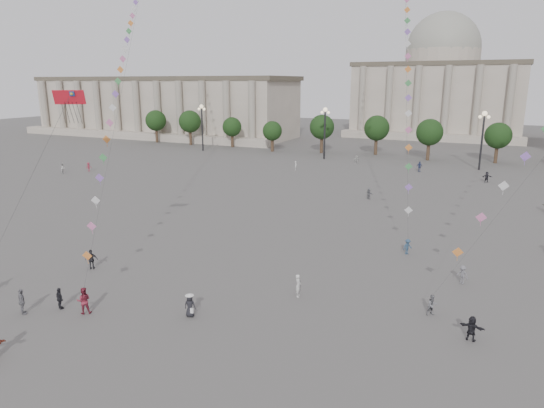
% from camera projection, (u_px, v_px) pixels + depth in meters
% --- Properties ---
extents(ground, '(360.00, 360.00, 0.00)m').
position_uv_depth(ground, '(194.00, 314.00, 33.76)').
color(ground, '#504D4B').
rests_on(ground, ground).
extents(hall_west, '(84.00, 26.22, 17.20)m').
position_uv_depth(hall_west, '(161.00, 107.00, 145.06)').
color(hall_west, '#A79D8C').
rests_on(hall_west, ground).
extents(hall_central, '(48.30, 34.30, 35.50)m').
position_uv_depth(hall_central, '(440.00, 87.00, 143.58)').
color(hall_central, '#A79D8C').
rests_on(hall_central, ground).
extents(tree_row, '(137.12, 5.12, 8.00)m').
position_uv_depth(tree_row, '(406.00, 133.00, 100.83)').
color(tree_row, '#3B291D').
rests_on(tree_row, ground).
extents(lamp_post_far_west, '(2.00, 0.90, 10.65)m').
position_uv_depth(lamp_post_far_west, '(202.00, 119.00, 111.96)').
color(lamp_post_far_west, '#262628').
rests_on(lamp_post_far_west, ground).
extents(lamp_post_mid_west, '(2.00, 0.90, 10.65)m').
position_uv_depth(lamp_post_mid_west, '(325.00, 124.00, 99.55)').
color(lamp_post_mid_west, '#262628').
rests_on(lamp_post_mid_west, ground).
extents(lamp_post_mid_east, '(2.00, 0.90, 10.65)m').
position_uv_depth(lamp_post_mid_east, '(483.00, 130.00, 87.13)').
color(lamp_post_mid_east, '#262628').
rests_on(lamp_post_mid_east, ground).
extents(person_crowd_0, '(1.16, 0.98, 1.86)m').
position_uv_depth(person_crowd_0, '(419.00, 167.00, 86.94)').
color(person_crowd_0, navy).
rests_on(person_crowd_0, ground).
extents(person_crowd_1, '(1.00, 1.11, 1.87)m').
position_uv_depth(person_crowd_1, '(63.00, 168.00, 85.35)').
color(person_crowd_1, silver).
rests_on(person_crowd_1, ground).
extents(person_crowd_2, '(0.95, 1.20, 1.63)m').
position_uv_depth(person_crowd_2, '(89.00, 167.00, 87.21)').
color(person_crowd_2, '#9B2A3D').
rests_on(person_crowd_2, ground).
extents(person_crowd_3, '(1.56, 0.69, 1.62)m').
position_uv_depth(person_crowd_3, '(472.00, 328.00, 30.08)').
color(person_crowd_3, black).
rests_on(person_crowd_3, ground).
extents(person_crowd_4, '(1.29, 1.27, 1.48)m').
position_uv_depth(person_crowd_4, '(357.00, 159.00, 96.30)').
color(person_crowd_4, silver).
rests_on(person_crowd_4, ground).
extents(person_crowd_6, '(1.15, 0.96, 1.55)m').
position_uv_depth(person_crowd_6, '(462.00, 275.00, 38.60)').
color(person_crowd_6, slate).
rests_on(person_crowd_6, ground).
extents(person_crowd_9, '(1.66, 1.03, 1.71)m').
position_uv_depth(person_crowd_9, '(487.00, 177.00, 77.72)').
color(person_crowd_9, '#242328').
rests_on(person_crowd_9, ground).
extents(person_crowd_10, '(0.54, 0.69, 1.64)m').
position_uv_depth(person_crowd_10, '(296.00, 166.00, 88.58)').
color(person_crowd_10, white).
rests_on(person_crowd_10, ground).
extents(person_crowd_12, '(1.32, 1.26, 1.50)m').
position_uv_depth(person_crowd_12, '(369.00, 194.00, 66.72)').
color(person_crowd_12, slate).
rests_on(person_crowd_12, ground).
extents(person_crowd_13, '(0.61, 0.74, 1.75)m').
position_uv_depth(person_crowd_13, '(298.00, 286.00, 36.28)').
color(person_crowd_13, silver).
rests_on(person_crowd_13, ground).
extents(tourist_1, '(1.01, 0.66, 1.59)m').
position_uv_depth(tourist_1, '(60.00, 299.00, 34.28)').
color(tourist_1, black).
rests_on(tourist_1, ground).
extents(tourist_3, '(1.17, 0.89, 1.85)m').
position_uv_depth(tourist_3, '(22.00, 302.00, 33.48)').
color(tourist_3, slate).
rests_on(tourist_3, ground).
extents(tourist_4, '(1.10, 0.89, 1.75)m').
position_uv_depth(tourist_4, '(92.00, 259.00, 41.62)').
color(tourist_4, black).
rests_on(tourist_4, ground).
extents(kite_flyer_0, '(1.18, 1.16, 1.92)m').
position_uv_depth(kite_flyer_0, '(84.00, 301.00, 33.59)').
color(kite_flyer_0, maroon).
rests_on(kite_flyer_0, ground).
extents(kite_flyer_1, '(1.02, 1.09, 1.48)m').
position_uv_depth(kite_flyer_1, '(407.00, 247.00, 45.25)').
color(kite_flyer_1, navy).
rests_on(kite_flyer_1, ground).
extents(kite_flyer_2, '(0.92, 0.90, 1.50)m').
position_uv_depth(kite_flyer_2, '(432.00, 305.00, 33.37)').
color(kite_flyer_2, slate).
rests_on(kite_flyer_2, ground).
extents(hat_person, '(0.89, 0.69, 1.69)m').
position_uv_depth(hat_person, '(190.00, 305.00, 33.16)').
color(hat_person, black).
rests_on(hat_person, ground).
extents(dragon_kite, '(3.81, 3.18, 14.87)m').
position_uv_depth(dragon_kite, '(70.00, 108.00, 35.33)').
color(dragon_kite, red).
rests_on(dragon_kite, ground).
extents(kite_train_west, '(31.05, 46.90, 67.05)m').
position_uv_depth(kite_train_west, '(128.00, 41.00, 57.44)').
color(kite_train_west, '#3F3F3F').
rests_on(kite_train_west, ground).
extents(kite_train_mid, '(11.14, 39.94, 60.59)m').
position_uv_depth(kite_train_mid, '(407.00, 1.00, 60.05)').
color(kite_train_mid, '#3F3F3F').
rests_on(kite_train_mid, ground).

